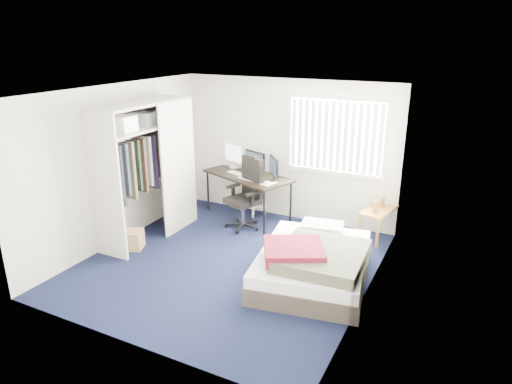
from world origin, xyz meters
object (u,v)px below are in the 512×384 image
(office_chair, at_px, (246,200))
(bed, at_px, (313,262))
(desk, at_px, (249,173))
(nightstand, at_px, (379,212))

(office_chair, xyz_separation_m, bed, (1.68, -1.24, -0.21))
(desk, xyz_separation_m, office_chair, (0.17, -0.42, -0.35))
(bed, bearing_deg, office_chair, 143.55)
(desk, height_order, bed, desk)
(desk, distance_m, nightstand, 2.37)
(nightstand, relative_size, bed, 0.39)
(office_chair, distance_m, nightstand, 2.23)
(bed, bearing_deg, nightstand, 74.72)
(desk, relative_size, nightstand, 2.20)
(office_chair, relative_size, nightstand, 1.53)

